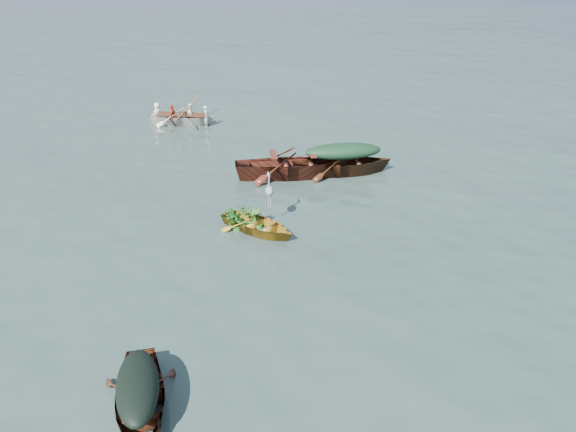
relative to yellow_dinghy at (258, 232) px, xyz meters
name	(u,v)px	position (x,y,z in m)	size (l,w,h in m)	color
ground	(315,252)	(1.26, -1.31, 0.00)	(140.00, 140.00, 0.00)	#384E47
yellow_dinghy	(258,232)	(0.00, 0.00, 0.00)	(1.19, 2.74, 0.71)	gold
dark_covered_boat	(141,412)	(-2.35, -6.05, 0.00)	(1.17, 3.15, 0.75)	#512812
green_tarp_boat	(342,174)	(3.10, 3.86, 0.00)	(1.40, 4.51, 1.06)	#451F10
open_wooden_boat	(293,177)	(1.46, 3.82, 0.00)	(1.58, 5.09, 1.23)	maroon
rowed_boat	(183,125)	(-2.27, 10.59, 0.00)	(1.17, 3.91, 0.91)	white
dark_tarp_cover	(137,383)	(-2.35, -6.05, 0.58)	(0.64, 1.73, 0.40)	black
green_tarp_cover	(343,151)	(3.10, 3.86, 0.79)	(0.77, 2.48, 0.52)	#14311F
thwart_benches	(293,158)	(1.46, 3.82, 0.64)	(0.95, 2.55, 0.04)	#541E13
heron	(270,195)	(0.35, 0.42, 0.82)	(0.28, 0.40, 0.92)	#9FA2A8
dinghy_weeds	(242,203)	(-0.37, 0.41, 0.66)	(0.70, 0.90, 0.60)	#1C6B1C
rowers	(181,105)	(-2.27, 10.59, 0.83)	(1.06, 2.74, 0.76)	silver
oars	(182,113)	(-2.27, 10.59, 0.48)	(2.60, 0.60, 0.06)	#A76C3F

